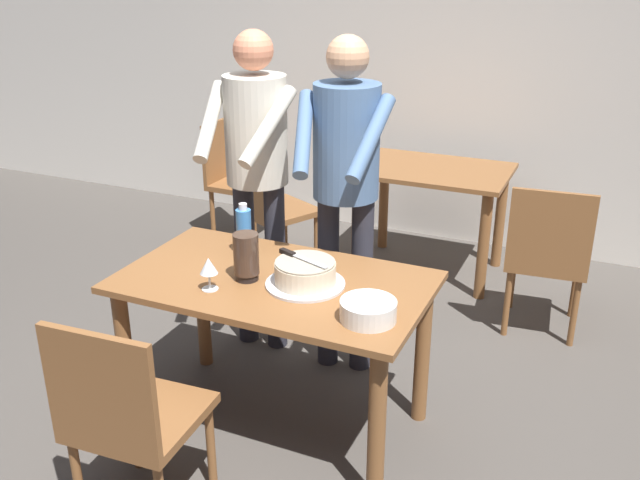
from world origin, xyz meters
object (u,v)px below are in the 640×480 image
plate_stack (368,310)px  background_chair_1 (235,175)px  cake_on_platter (306,274)px  cake_knife (294,255)px  background_chair_2 (269,205)px  person_cutting_cake (346,172)px  hurricane_lamp (246,257)px  main_dining_table (275,306)px  water_bottle (244,231)px  person_standing_beside (256,159)px  background_table (431,191)px  background_chair_0 (547,254)px  wine_glass_near (209,267)px  chair_near_side (128,415)px

plate_stack → background_chair_1: 2.87m
cake_on_platter → background_chair_1: 2.52m
cake_knife → background_chair_2: bearing=121.6°
cake_on_platter → person_cutting_cake: size_ratio=0.20×
hurricane_lamp → background_chair_1: hurricane_lamp is taller
main_dining_table → water_bottle: bearing=143.3°
hurricane_lamp → person_cutting_cake: bearing=73.4°
cake_knife → person_standing_beside: (-0.50, 0.60, 0.21)m
cake_knife → background_table: bearing=87.6°
hurricane_lamp → cake_on_platter: bearing=11.6°
water_bottle → background_chair_0: bearing=44.0°
water_bottle → person_standing_beside: 0.52m
wine_glass_near → background_chair_2: bearing=110.1°
water_bottle → background_chair_2: size_ratio=0.28×
hurricane_lamp → person_standing_beside: 0.78m
cake_knife → background_table: size_ratio=0.26×
background_table → cake_on_platter: bearing=-90.4°
cake_knife → water_bottle: (-0.33, 0.16, -0.00)m
cake_knife → main_dining_table: bearing=-160.8°
main_dining_table → person_cutting_cake: person_cutting_cake is taller
person_cutting_cake → background_chair_0: bearing=41.1°
cake_on_platter → background_table: bearing=89.6°
wine_glass_near → person_standing_beside: size_ratio=0.08×
wine_glass_near → background_table: bearing=80.5°
main_dining_table → hurricane_lamp: size_ratio=6.38×
cake_on_platter → water_bottle: water_bottle is taller
hurricane_lamp → chair_near_side: size_ratio=0.23×
person_standing_beside → water_bottle: bearing=-68.9°
chair_near_side → main_dining_table: bearing=74.4°
water_bottle → background_chair_0: (1.25, 1.20, -0.37)m
cake_on_platter → background_table: size_ratio=0.34×
water_bottle → main_dining_table: bearing=-36.7°
cake_knife → background_chair_2: size_ratio=0.29×
main_dining_table → background_chair_2: bearing=118.7°
person_standing_beside → cake_on_platter: bearing=-47.6°
person_cutting_cake → cake_knife: bearing=-90.5°
hurricane_lamp → background_chair_2: hurricane_lamp is taller
wine_glass_near → person_cutting_cake: (0.29, 0.79, 0.22)m
person_standing_beside → background_chair_1: bearing=125.0°
cake_knife → chair_near_side: bearing=-110.5°
hurricane_lamp → water_bottle: bearing=121.6°
plate_stack → background_table: plate_stack is taller
water_bottle → person_standing_beside: bearing=111.1°
water_bottle → background_table: (0.41, 1.77, -0.29)m
person_cutting_cake → background_chair_1: bearing=136.4°
background_table → background_chair_2: (-0.98, -0.47, -0.09)m
cake_on_platter → chair_near_side: (-0.36, -0.77, -0.31)m
main_dining_table → plate_stack: 0.56m
wine_glass_near → background_table: (0.36, 2.16, -0.28)m
main_dining_table → wine_glass_near: size_ratio=9.30×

